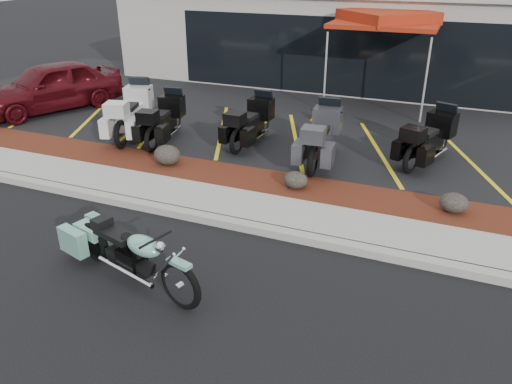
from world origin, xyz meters
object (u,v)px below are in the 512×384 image
at_px(touring_white, 141,102).
at_px(parked_car, 50,86).
at_px(traffic_cone, 317,112).
at_px(popup_canopy, 387,20).
at_px(hero_cruiser, 180,278).

height_order(touring_white, parked_car, parked_car).
distance_m(traffic_cone, popup_canopy, 3.73).
relative_size(touring_white, traffic_cone, 5.03).
relative_size(touring_white, popup_canopy, 0.60).
height_order(touring_white, traffic_cone, touring_white).
distance_m(hero_cruiser, touring_white, 8.30).
bearing_deg(traffic_cone, hero_cruiser, -86.27).
bearing_deg(popup_canopy, touring_white, -162.07).
bearing_deg(parked_car, touring_white, 17.90).
xyz_separation_m(traffic_cone, popup_canopy, (1.42, 2.44, 2.43)).
height_order(parked_car, popup_canopy, popup_canopy).
bearing_deg(hero_cruiser, popup_canopy, 101.76).
xyz_separation_m(hero_cruiser, traffic_cone, (-0.59, 9.11, -0.11)).
distance_m(parked_car, traffic_cone, 8.38).
bearing_deg(hero_cruiser, traffic_cone, 109.58).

